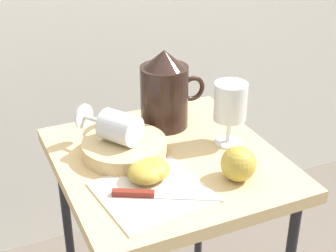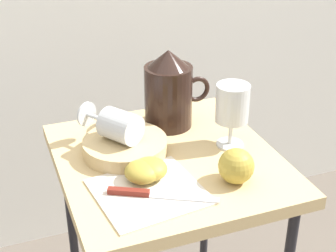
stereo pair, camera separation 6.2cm
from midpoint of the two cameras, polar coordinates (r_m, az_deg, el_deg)
name	(u,v)px [view 1 (the left image)]	position (r m, az deg, el deg)	size (l,w,h in m)	color
table	(168,183)	(1.19, -1.49, -6.40)	(0.49, 0.51, 0.67)	tan
linen_napkin	(153,192)	(1.04, -3.42, -7.46)	(0.21, 0.20, 0.00)	silver
basket_tray	(125,148)	(1.16, -6.41, -2.48)	(0.19, 0.19, 0.04)	tan
pitcher	(165,95)	(1.26, -1.77, 3.42)	(0.17, 0.12, 0.20)	black
wine_glass_upright	(229,104)	(1.17, 5.40, 2.42)	(0.08, 0.08, 0.15)	silver
wine_glass_tipped_near	(118,127)	(1.14, -7.16, -0.13)	(0.14, 0.16, 0.07)	silver
apple_half_left	(152,169)	(1.07, -3.44, -4.92)	(0.08, 0.08, 0.04)	#B29938
apple_half_right	(145,172)	(1.06, -4.22, -5.23)	(0.08, 0.08, 0.04)	#B29938
apple_whole	(238,164)	(1.07, 6.27, -4.25)	(0.08, 0.08, 0.08)	#B29938
knife	(151,194)	(1.02, -3.66, -7.70)	(0.21, 0.12, 0.01)	silver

